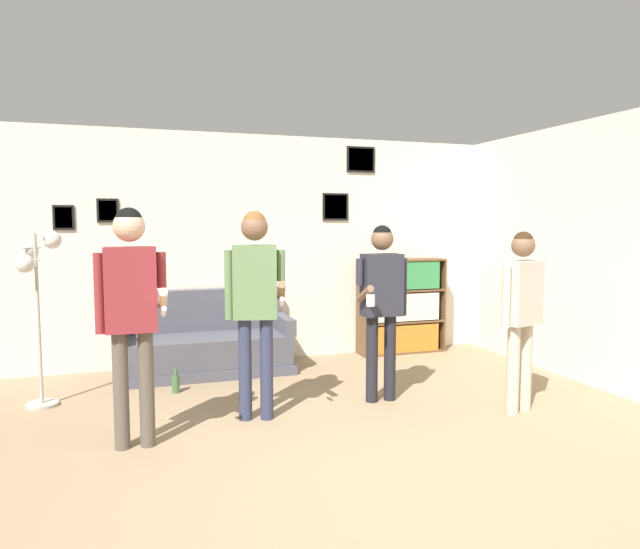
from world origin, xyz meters
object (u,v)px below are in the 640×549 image
(bookshelf, at_px, (401,306))
(person_watcher_holding_cup, at_px, (382,294))
(bottle_on_floor, at_px, (176,383))
(floor_lamp, at_px, (37,279))
(person_spectator_near_bookshelf, at_px, (521,303))
(person_player_foreground_center, at_px, (255,291))
(person_player_foreground_left, at_px, (131,300))
(couch, at_px, (204,346))

(bookshelf, distance_m, person_watcher_holding_cup, 2.11)
(bottle_on_floor, bearing_deg, bookshelf, 17.28)
(bookshelf, relative_size, floor_lamp, 0.76)
(person_watcher_holding_cup, distance_m, person_spectator_near_bookshelf, 1.22)
(person_player_foreground_center, bearing_deg, floor_lamp, 151.77)
(person_player_foreground_left, xyz_separation_m, person_spectator_near_bookshelf, (3.21, -0.21, -0.14))
(person_player_foreground_left, relative_size, person_spectator_near_bookshelf, 1.12)
(person_spectator_near_bookshelf, relative_size, bottle_on_floor, 6.68)
(person_player_foreground_center, relative_size, person_spectator_near_bookshelf, 1.11)
(person_watcher_holding_cup, bearing_deg, bottle_on_floor, 154.39)
(couch, xyz_separation_m, person_watcher_holding_cup, (1.44, -1.56, 0.71))
(person_watcher_holding_cup, xyz_separation_m, bottle_on_floor, (-1.80, 0.86, -0.91))
(floor_lamp, bearing_deg, person_watcher_holding_cup, -15.43)
(person_spectator_near_bookshelf, bearing_deg, bottle_on_floor, 151.72)
(floor_lamp, bearing_deg, person_player_foreground_center, -28.23)
(couch, height_order, bookshelf, bookshelf)
(couch, bearing_deg, floor_lamp, -154.43)
(person_player_foreground_left, distance_m, person_watcher_holding_cup, 2.23)
(bookshelf, relative_size, bottle_on_floor, 5.07)
(bookshelf, xyz_separation_m, bottle_on_floor, (-2.88, -0.90, -0.51))
(person_player_foreground_center, xyz_separation_m, bottle_on_floor, (-0.59, 0.99, -1.00))
(floor_lamp, height_order, person_player_foreground_center, person_player_foreground_center)
(bookshelf, bearing_deg, person_watcher_holding_cup, -121.58)
(bookshelf, bearing_deg, floor_lamp, -167.04)
(couch, bearing_deg, bottle_on_floor, -117.45)
(floor_lamp, relative_size, bottle_on_floor, 6.69)
(couch, xyz_separation_m, bottle_on_floor, (-0.36, -0.70, -0.20))
(floor_lamp, xyz_separation_m, person_player_foreground_left, (0.80, -1.27, -0.06))
(couch, relative_size, person_player_foreground_center, 1.08)
(floor_lamp, distance_m, person_watcher_holding_cup, 3.10)
(person_player_foreground_left, bearing_deg, floor_lamp, 122.12)
(person_player_foreground_center, bearing_deg, bookshelf, 39.49)
(bookshelf, height_order, floor_lamp, floor_lamp)
(couch, height_order, bottle_on_floor, couch)
(floor_lamp, bearing_deg, couch, 25.57)
(person_player_foreground_left, relative_size, bottle_on_floor, 7.45)
(person_watcher_holding_cup, bearing_deg, person_player_foreground_left, -168.48)
(couch, bearing_deg, person_spectator_near_bookshelf, -42.07)
(couch, relative_size, person_watcher_holding_cup, 1.16)
(couch, relative_size, bookshelf, 1.58)
(couch, xyz_separation_m, person_player_foreground_center, (0.23, -1.69, 0.80))
(person_player_foreground_center, relative_size, bottle_on_floor, 7.41)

